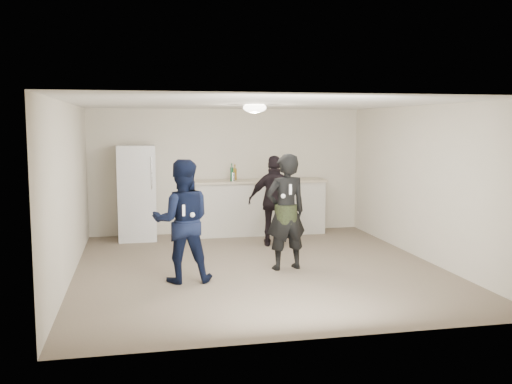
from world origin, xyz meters
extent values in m
plane|color=#6B5B4C|center=(0.00, 0.00, 0.00)|extent=(6.00, 6.00, 0.00)
plane|color=silver|center=(0.00, 0.00, 2.50)|extent=(6.00, 6.00, 0.00)
plane|color=beige|center=(0.00, 3.00, 1.25)|extent=(6.00, 0.00, 6.00)
plane|color=beige|center=(0.00, -3.00, 1.25)|extent=(6.00, 0.00, 6.00)
plane|color=beige|center=(-2.75, 0.00, 1.25)|extent=(0.00, 6.00, 6.00)
plane|color=beige|center=(2.75, 0.00, 1.25)|extent=(0.00, 6.00, 6.00)
cube|color=beige|center=(0.58, 2.67, 0.53)|extent=(2.60, 0.56, 1.05)
cube|color=#B8A98F|center=(0.58, 2.67, 1.07)|extent=(2.68, 0.64, 0.04)
cube|color=white|center=(-1.82, 2.60, 0.90)|extent=(0.70, 0.70, 1.80)
cylinder|color=#B4B4B8|center=(-1.54, 2.23, 1.30)|extent=(0.02, 0.02, 0.60)
ellipsoid|color=white|center=(0.00, 0.30, 2.45)|extent=(0.36, 0.36, 0.16)
cylinder|color=#AEAEB3|center=(0.02, 2.53, 1.18)|extent=(0.08, 0.08, 0.17)
imported|color=#0E193E|center=(-1.20, -0.53, 0.86)|extent=(0.87, 0.69, 1.72)
imported|color=black|center=(0.39, -0.16, 0.88)|extent=(0.71, 0.53, 1.76)
cylinder|color=#273518|center=(0.39, -0.16, 0.85)|extent=(0.34, 0.34, 0.28)
imported|color=black|center=(0.63, 1.51, 0.82)|extent=(1.02, 0.60, 1.64)
cube|color=white|center=(-1.20, -0.81, 1.05)|extent=(0.04, 0.04, 0.15)
sphere|color=white|center=(-1.08, -0.78, 0.98)|extent=(0.07, 0.07, 0.07)
cube|color=white|center=(0.39, -0.41, 1.25)|extent=(0.04, 0.04, 0.15)
sphere|color=white|center=(0.29, -0.38, 1.15)|extent=(0.07, 0.07, 0.07)
cylinder|color=silver|center=(0.90, 2.66, 1.19)|extent=(0.07, 0.07, 0.19)
cylinder|color=#815B12|center=(0.11, 2.78, 1.21)|extent=(0.07, 0.07, 0.23)
cylinder|color=#124022|center=(0.00, 2.52, 1.23)|extent=(0.06, 0.06, 0.27)
cylinder|color=#8E5B14|center=(0.90, 2.53, 1.19)|extent=(0.08, 0.08, 0.20)
camera|label=1|loc=(-1.79, -8.39, 2.19)|focal=40.00mm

